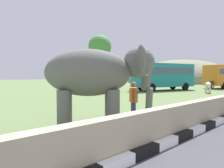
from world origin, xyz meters
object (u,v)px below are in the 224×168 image
at_px(elephant, 99,74).
at_px(bus_teal, 163,75).
at_px(cow_near, 208,85).
at_px(cow_far, 212,83).
at_px(person_handler, 133,99).

distance_m(elephant, bus_teal, 20.14).
relative_size(elephant, cow_near, 2.12).
relative_size(elephant, cow_far, 2.19).
height_order(person_handler, bus_teal, bus_teal).
relative_size(cow_near, cow_far, 1.03).
height_order(bus_teal, cow_near, bus_teal).
xyz_separation_m(elephant, cow_far, (25.63, 5.72, -1.09)).
distance_m(elephant, person_handler, 1.92).
relative_size(bus_teal, cow_far, 5.01).
relative_size(person_handler, cow_far, 0.92).
xyz_separation_m(bus_teal, cow_near, (-0.17, -5.78, -1.21)).
bearing_deg(bus_teal, cow_near, -91.72).
bearing_deg(elephant, bus_teal, 26.37).
bearing_deg(bus_teal, person_handler, -150.71).
xyz_separation_m(person_handler, cow_far, (24.03, 6.00, -0.06)).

